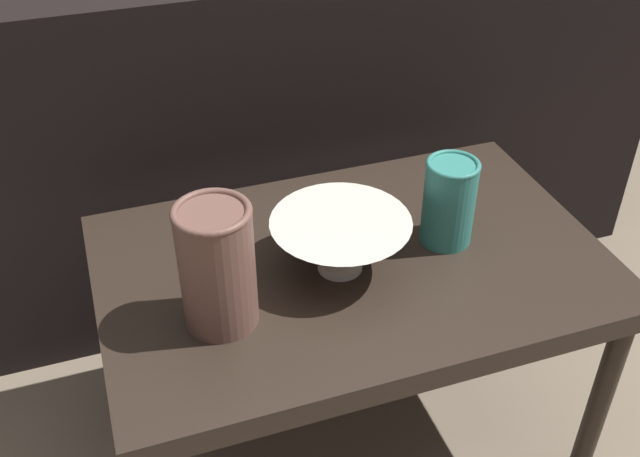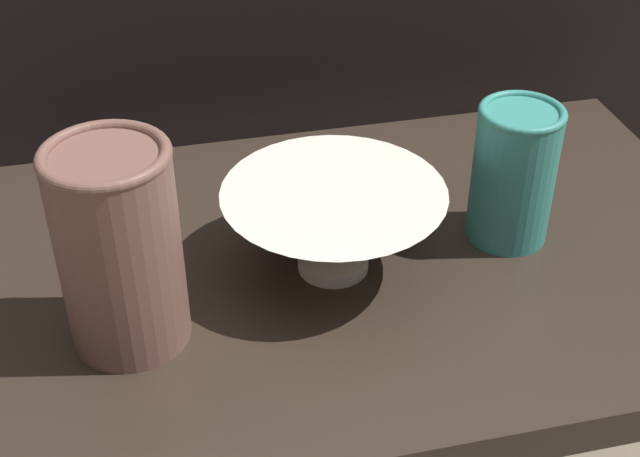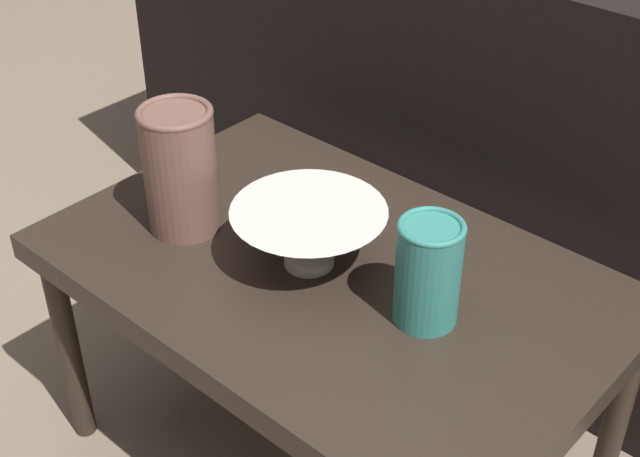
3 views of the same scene
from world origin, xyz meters
The scene contains 5 objects.
table centered at (0.00, 0.00, 0.37)m, with size 0.80×0.51×0.41m.
couch_backdrop centered at (0.00, 0.60, 0.36)m, with size 1.72×0.50×0.73m.
bowl centered at (-0.03, -0.01, 0.46)m, with size 0.21×0.21×0.09m.
vase_textured_left centered at (-0.23, -0.07, 0.51)m, with size 0.11×0.11×0.19m.
vase_colorful_right centered at (0.16, 0.00, 0.49)m, with size 0.08×0.08×0.15m.
Camera 2 is at (-0.20, -0.69, 0.96)m, focal length 50.00 mm.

